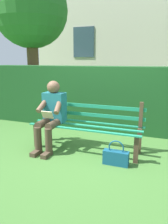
# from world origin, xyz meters

# --- Properties ---
(ground) EXTENTS (60.00, 60.00, 0.00)m
(ground) POSITION_xyz_m (0.00, 0.00, 0.00)
(ground) COLOR #3D6B2D
(park_bench) EXTENTS (1.91, 0.53, 0.87)m
(park_bench) POSITION_xyz_m (0.00, -0.07, 0.43)
(park_bench) COLOR #4C3828
(park_bench) RESTS_ON ground
(person_seated) EXTENTS (0.44, 0.73, 1.18)m
(person_seated) POSITION_xyz_m (0.60, 0.10, 0.63)
(person_seated) COLOR #1E6672
(person_seated) RESTS_ON ground
(hedge_backdrop) EXTENTS (6.38, 0.71, 1.48)m
(hedge_backdrop) POSITION_xyz_m (-0.22, -1.38, 0.72)
(hedge_backdrop) COLOR #19471E
(hedge_backdrop) RESTS_ON ground
(tree) EXTENTS (2.23, 2.13, 3.98)m
(tree) POSITION_xyz_m (2.64, -2.41, 2.84)
(tree) COLOR brown
(tree) RESTS_ON ground
(handbag) EXTENTS (0.38, 0.12, 0.38)m
(handbag) POSITION_xyz_m (-0.61, 0.36, 0.12)
(handbag) COLOR navy
(handbag) RESTS_ON ground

